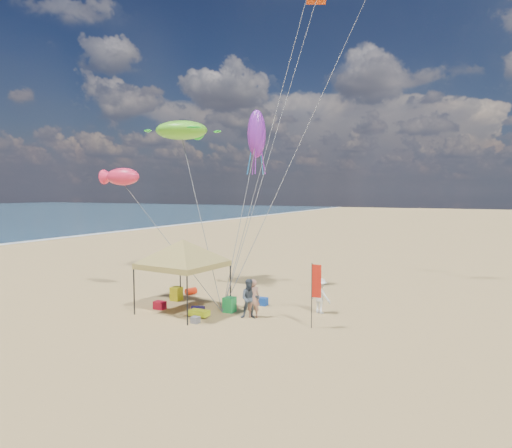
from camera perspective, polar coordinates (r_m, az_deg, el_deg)
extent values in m
plane|color=tan|center=(20.70, -3.80, -11.66)|extent=(280.00, 280.00, 0.00)
cylinder|color=black|center=(23.75, -9.56, -7.03)|extent=(0.06, 0.06, 2.11)
cylinder|color=black|center=(21.83, -3.26, -7.98)|extent=(0.06, 0.06, 2.11)
cylinder|color=black|center=(21.53, -15.17, -8.29)|extent=(0.06, 0.06, 2.11)
cylinder|color=black|center=(19.40, -8.69, -9.57)|extent=(0.06, 0.06, 2.11)
cube|color=#9B8845|center=(21.35, -9.21, -5.08)|extent=(3.53, 3.53, 0.25)
pyramid|color=#9B8845|center=(21.19, -9.24, -1.93)|extent=(6.36, 6.36, 1.05)
cylinder|color=black|center=(18.88, 7.06, -8.99)|extent=(0.04, 0.04, 2.72)
cube|color=red|center=(18.69, 7.66, -7.17)|extent=(0.40, 0.03, 1.36)
cube|color=#AD0D24|center=(22.40, -12.08, -10.02)|extent=(0.54, 0.38, 0.38)
cube|color=#133E9F|center=(22.65, 0.75, -9.76)|extent=(0.54, 0.38, 0.38)
cylinder|color=#100C36|center=(21.32, -7.36, -10.71)|extent=(0.69, 0.54, 0.36)
cylinder|color=red|center=(25.19, -8.23, -8.40)|extent=(0.54, 0.69, 0.36)
cube|color=#1B9441|center=(21.43, -3.38, -10.14)|extent=(0.50, 0.50, 0.70)
cube|color=yellow|center=(23.93, -10.05, -8.68)|extent=(0.50, 0.50, 0.70)
cube|color=slate|center=(19.90, -7.68, -11.93)|extent=(0.34, 0.30, 0.28)
cube|color=#C5DD18|center=(20.72, -7.23, -11.10)|extent=(0.90, 0.50, 0.24)
imported|color=#AA7661|center=(20.40, -0.39, -9.37)|extent=(0.76, 0.68, 1.74)
imported|color=#3C4753|center=(20.25, -0.75, -9.44)|extent=(1.05, 0.95, 1.76)
imported|color=silver|center=(21.28, 8.14, -8.97)|extent=(1.20, 0.91, 1.64)
imported|color=#A4403F|center=(34.68, -9.69, -3.82)|extent=(0.51, 1.04, 1.72)
ellipsoid|color=#5ED028|center=(28.10, -9.42, 11.61)|extent=(3.34, 2.69, 1.10)
ellipsoid|color=#FF2953|center=(24.02, -16.51, 5.77)|extent=(2.12, 1.28, 0.89)
ellipsoid|color=purple|center=(26.64, 0.08, 11.33)|extent=(1.22, 1.22, 2.77)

